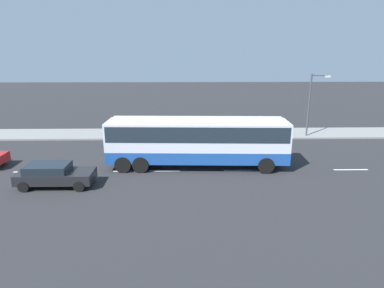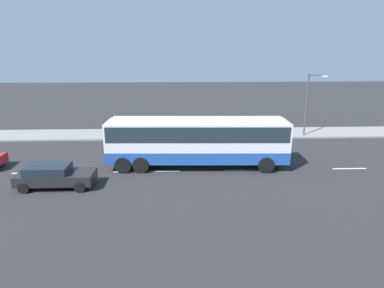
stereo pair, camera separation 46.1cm
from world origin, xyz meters
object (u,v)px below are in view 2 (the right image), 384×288
at_px(car_black_sedan, 54,175).
at_px(pedestrian_near_curb, 134,127).
at_px(street_lamp, 309,100).
at_px(coach_bus, 197,138).

bearing_deg(car_black_sedan, pedestrian_near_curb, 72.85).
xyz_separation_m(car_black_sedan, street_lamp, (19.62, 11.37, 2.76)).
relative_size(coach_bus, pedestrian_near_curb, 7.55).
bearing_deg(pedestrian_near_curb, coach_bus, 50.54).
xyz_separation_m(coach_bus, car_black_sedan, (-8.82, -3.30, -1.37)).
relative_size(coach_bus, car_black_sedan, 2.77).
relative_size(pedestrian_near_curb, street_lamp, 0.29).
height_order(coach_bus, pedestrian_near_curb, coach_bus).
bearing_deg(coach_bus, car_black_sedan, -157.36).
relative_size(coach_bus, street_lamp, 2.18).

